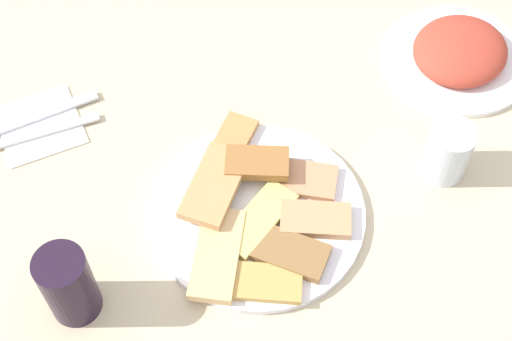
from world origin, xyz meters
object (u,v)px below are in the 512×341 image
Objects in this scene: drinking_glass at (448,152)px; paper_napkin at (40,126)px; spoon at (41,115)px; fork at (38,134)px; pide_platter at (255,213)px; dining_table at (256,192)px; soda_can at (68,285)px; salad_plate_greens at (459,53)px.

drinking_glass reaches higher than paper_napkin.
paper_napkin is 0.66× the size of spoon.
pide_platter is at bearing -43.86° from fork.
soda_can is (-0.24, -0.22, 0.15)m from dining_table.
pide_platter is at bearing -165.22° from drinking_glass.
dining_table is at bearing 174.93° from drinking_glass.
drinking_glass reaches higher than fork.
pide_platter is 0.38m from spoon.
drinking_glass is at bearing -5.07° from dining_table.
drinking_glass is 0.61m from spoon.
drinking_glass reaches higher than spoon.
dining_table is 12.37× the size of drinking_glass.
salad_plate_greens is at bearing -7.71° from fork.
fork is (0.00, -0.02, 0.00)m from paper_napkin.
spoon reaches higher than dining_table.
pide_platter is 0.27m from soda_can.
salad_plate_greens is 0.71m from soda_can.
paper_napkin is at bearing 167.63° from dining_table.
paper_napkin reaches higher than dining_table.
dining_table is at bearing -28.19° from fork.
fork is at bearing 172.57° from drinking_glass.
paper_napkin is (-0.66, -0.11, -0.02)m from salad_plate_greens.
dining_table is 9.35× the size of paper_napkin.
soda_can reaches higher than paper_napkin.
salad_plate_greens is at bearing 39.96° from pide_platter.
drinking_glass is 0.47× the size of fork.
soda_can reaches higher than salad_plate_greens.
fork is at bearing 170.64° from dining_table.
soda_can reaches higher than dining_table.
paper_napkin is (-0.60, 0.10, -0.04)m from drinking_glass.
salad_plate_greens is at bearing 35.31° from soda_can.
pide_platter reaches higher than paper_napkin.
dining_table is 0.39m from salad_plate_greens.
spoon is (0.00, 0.04, 0.00)m from fork.
soda_can reaches higher than drinking_glass.
salad_plate_greens reaches higher than dining_table.
drinking_glass is 0.76× the size of paper_napkin.
pide_platter is 1.76× the size of spoon.
drinking_glass reaches higher than salad_plate_greens.
soda_can is 0.55m from drinking_glass.
drinking_glass reaches higher than pide_platter.
soda_can is at bearing -144.69° from salad_plate_greens.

